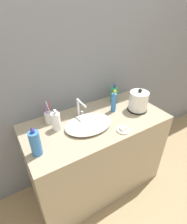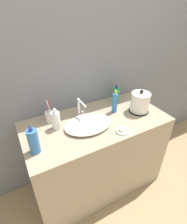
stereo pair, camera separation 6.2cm
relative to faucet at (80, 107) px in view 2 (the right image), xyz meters
The scene contains 12 objects.
ground_plane 1.01m from the faucet, 78.18° to the right, with size 12.00×12.00×0.00m, color #997F5B.
wall_back 0.45m from the faucet, 65.92° to the left, with size 6.00×0.04×2.60m.
vanity_counter 0.53m from the faucet, 54.08° to the right, with size 1.24×0.61×0.81m.
sink_basin 0.17m from the faucet, 91.96° to the right, with size 0.40×0.29×0.05m.
faucet is the anchor object (origin of this frame).
electric_kettle 0.54m from the faucet, 18.77° to the right, with size 0.18×0.18×0.22m.
toothbrush_cup 0.27m from the faucet, 165.45° to the left, with size 0.08×0.08×0.22m.
lotion_bottle 0.25m from the faucet, 166.79° to the right, with size 0.07×0.07×0.18m.
shampoo_bottle 0.43m from the faucet, ahead, with size 0.07×0.07×0.20m.
mouthwash_bottle 0.32m from the faucet, 13.00° to the right, with size 0.05×0.05×0.21m.
hand_cream_bottle 0.51m from the faucet, 152.00° to the right, with size 0.07×0.07×0.23m.
soap_dish 0.41m from the faucet, 60.07° to the right, with size 0.11×0.11×0.03m.
Camera 2 is at (-0.60, -0.75, 1.69)m, focal length 28.00 mm.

